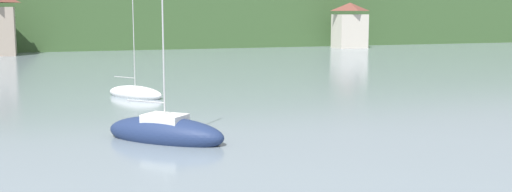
# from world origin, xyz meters

# --- Properties ---
(wooded_hillside) EXTENTS (352.00, 73.88, 23.56)m
(wooded_hillside) POSITION_xyz_m (-11.61, 165.76, 5.47)
(wooded_hillside) COLOR #38562D
(wooded_hillside) RESTS_ON ground_plane
(shore_building_central) EXTENTS (5.53, 4.29, 7.92)m
(shore_building_central) POSITION_xyz_m (42.74, 118.25, 3.84)
(shore_building_central) COLOR beige
(shore_building_central) RESTS_ON ground_plane
(sailboat_mid_6) EXTENTS (6.12, 6.00, 10.16)m
(sailboat_mid_6) POSITION_xyz_m (-2.71, 52.22, 0.43)
(sailboat_mid_6) COLOR navy
(sailboat_mid_6) RESTS_ON ground_plane
(sailboat_far_7) EXTENTS (4.31, 4.95, 7.87)m
(sailboat_far_7) POSITION_xyz_m (-1.88, 68.28, 0.27)
(sailboat_far_7) COLOR white
(sailboat_far_7) RESTS_ON ground_plane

